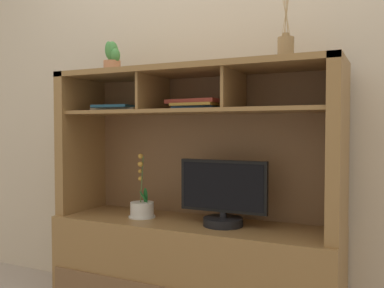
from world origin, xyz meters
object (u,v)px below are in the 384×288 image
(magazine_stack_left, at_px, (198,104))
(potted_succulent, at_px, (112,59))
(magazine_stack_centre, at_px, (120,108))
(media_console, at_px, (193,244))
(potted_orchid, at_px, (142,208))
(diffuser_bottle, at_px, (286,48))
(tv_monitor, at_px, (223,197))

(magazine_stack_left, distance_m, potted_succulent, 0.60)
(magazine_stack_centre, bearing_deg, media_console, -3.85)
(potted_orchid, distance_m, potted_succulent, 0.87)
(media_console, height_order, magazine_stack_left, media_console)
(media_console, height_order, potted_succulent, potted_succulent)
(magazine_stack_left, height_order, magazine_stack_centre, magazine_stack_left)
(magazine_stack_left, relative_size, diffuser_bottle, 0.99)
(magazine_stack_centre, bearing_deg, tv_monitor, -5.63)
(diffuser_bottle, distance_m, potted_succulent, 1.01)
(potted_orchid, distance_m, magazine_stack_left, 0.66)
(tv_monitor, relative_size, magazine_stack_left, 1.45)
(potted_orchid, xyz_separation_m, potted_succulent, (-0.21, 0.01, 0.85))
(magazine_stack_centre, xyz_separation_m, potted_succulent, (-0.01, -0.06, 0.28))
(magazine_stack_centre, bearing_deg, potted_succulent, -100.46)
(magazine_stack_centre, distance_m, diffuser_bottle, 1.03)
(media_console, bearing_deg, diffuser_bottle, -3.21)
(tv_monitor, xyz_separation_m, diffuser_bottle, (0.31, 0.01, 0.73))
(media_console, height_order, tv_monitor, media_console)
(potted_orchid, height_order, magazine_stack_centre, magazine_stack_centre)
(media_console, height_order, potted_orchid, media_console)
(media_console, distance_m, diffuser_bottle, 1.13)
(potted_orchid, bearing_deg, magazine_stack_centre, 159.48)
(media_console, xyz_separation_m, potted_succulent, (-0.50, -0.03, 1.03))
(magazine_stack_left, relative_size, magazine_stack_centre, 1.06)
(media_console, distance_m, magazine_stack_left, 0.76)
(media_console, height_order, diffuser_bottle, diffuser_bottle)
(potted_orchid, bearing_deg, magazine_stack_left, 10.29)
(tv_monitor, distance_m, potted_succulent, 1.02)
(magazine_stack_left, bearing_deg, tv_monitor, -17.89)
(media_console, relative_size, magazine_stack_left, 4.84)
(diffuser_bottle, bearing_deg, tv_monitor, -178.93)
(potted_succulent, bearing_deg, potted_orchid, -3.60)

